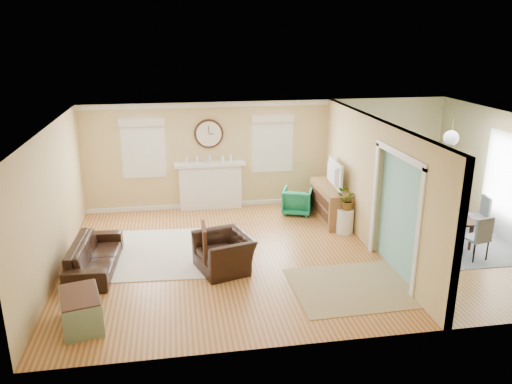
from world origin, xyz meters
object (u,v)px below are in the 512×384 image
sofa (95,256)px  dining_table (442,223)px  eames_chair (224,253)px  green_chair (297,201)px  credenza (330,203)px

sofa → dining_table: 7.09m
eames_chair → dining_table: 4.81m
green_chair → credenza: size_ratio=0.42×
credenza → eames_chair: bearing=-141.0°
green_chair → credenza: bearing=164.3°
credenza → dining_table: size_ratio=0.99×
eames_chair → dining_table: (4.74, 0.82, -0.04)m
credenza → dining_table: bearing=-33.8°
eames_chair → credenza: (2.70, 2.19, 0.07)m
eames_chair → credenza: 3.47m
sofa → dining_table: bearing=-83.5°
green_chair → credenza: 0.83m
credenza → dining_table: 2.46m
sofa → credenza: credenza is taller
green_chair → credenza: (0.66, -0.49, 0.09)m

